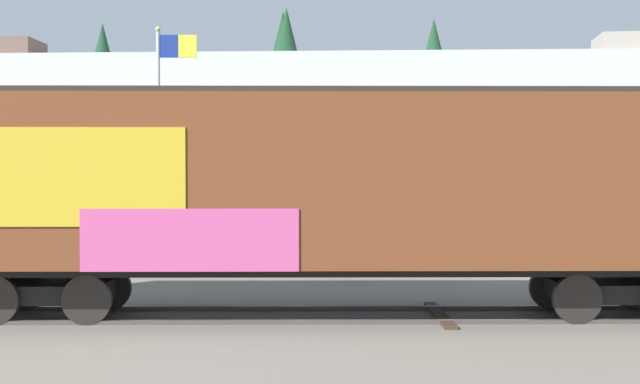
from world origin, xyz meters
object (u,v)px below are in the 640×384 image
flagpole (165,114)px  parked_car_black (208,240)px  parked_car_blue (385,241)px  freight_car (331,185)px

flagpole → parked_car_black: size_ratio=1.62×
flagpole → parked_car_black: 4.80m
flagpole → parked_car_blue: 8.33m
freight_car → flagpole: (-5.62, 9.28, 2.14)m
flagpole → parked_car_black: flagpole is taller
freight_car → flagpole: bearing=121.2°
freight_car → parked_car_blue: freight_car is taller
parked_car_black → freight_car: bearing=-61.7°
parked_car_black → flagpole: bearing=129.6°
flagpole → parked_car_blue: (6.97, -2.41, -3.87)m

